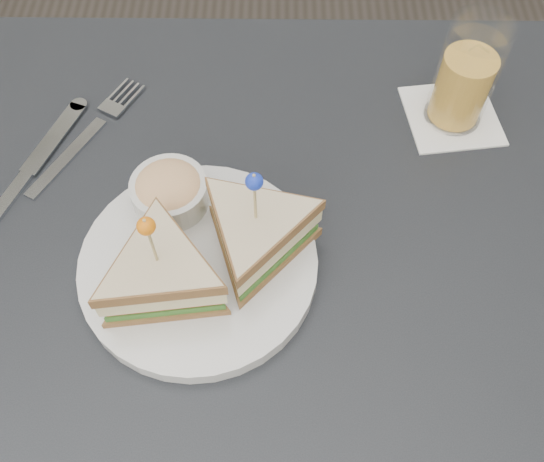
{
  "coord_description": "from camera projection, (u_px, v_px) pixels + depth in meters",
  "views": [
    {
      "loc": [
        0.01,
        -0.32,
        1.33
      ],
      "look_at": [
        0.01,
        0.01,
        0.8
      ],
      "focal_mm": 40.0,
      "sensor_mm": 36.0,
      "label": 1
    }
  ],
  "objects": [
    {
      "name": "cutlery_fork",
      "position": [
        91.0,
        131.0,
        0.75
      ],
      "size": [
        0.12,
        0.2,
        0.01
      ],
      "rotation": [
        0.0,
        0.0,
        -0.5
      ],
      "color": "silver",
      "rests_on": "table"
    },
    {
      "name": "cutlery_knife",
      "position": [
        32.0,
        168.0,
        0.72
      ],
      "size": [
        0.09,
        0.21,
        0.01
      ],
      "rotation": [
        0.0,
        0.0,
        -0.36
      ],
      "color": "silver",
      "rests_on": "table"
    },
    {
      "name": "table",
      "position": [
        264.0,
        294.0,
        0.72
      ],
      "size": [
        0.8,
        0.8,
        0.75
      ],
      "color": "black",
      "rests_on": "ground"
    },
    {
      "name": "plate_meal",
      "position": [
        203.0,
        250.0,
        0.62
      ],
      "size": [
        0.33,
        0.33,
        0.15
      ],
      "rotation": [
        0.0,
        0.0,
        -0.4
      ],
      "color": "silver",
      "rests_on": "table"
    },
    {
      "name": "drink_set",
      "position": [
        465.0,
        79.0,
        0.72
      ],
      "size": [
        0.13,
        0.13,
        0.14
      ],
      "rotation": [
        0.0,
        0.0,
        0.14
      ],
      "color": "white",
      "rests_on": "table"
    },
    {
      "name": "ground_plane",
      "position": [
        267.0,
        432.0,
        1.29
      ],
      "size": [
        3.5,
        3.5,
        0.0
      ],
      "primitive_type": "plane",
      "color": "#3F3833"
    }
  ]
}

